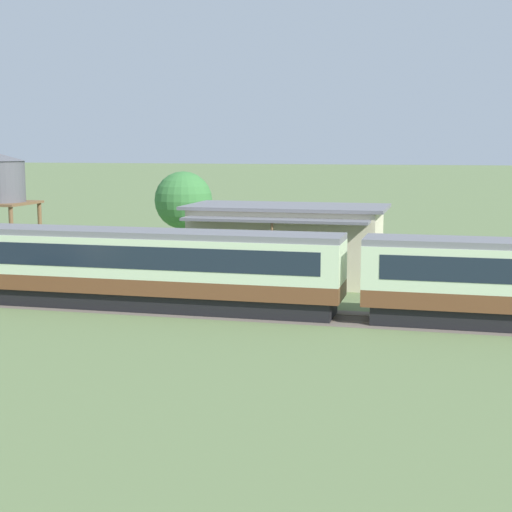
# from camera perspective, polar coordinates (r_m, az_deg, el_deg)

# --- Properties ---
(ground_plane) EXTENTS (600.00, 600.00, 0.00)m
(ground_plane) POSITION_cam_1_polar(r_m,az_deg,el_deg) (42.45, -11.16, -3.30)
(ground_plane) COLOR #607547
(passenger_train) EXTENTS (65.53, 2.98, 4.01)m
(passenger_train) POSITION_cam_1_polar(r_m,az_deg,el_deg) (40.21, -8.33, -0.64)
(passenger_train) COLOR brown
(passenger_train) RESTS_ON ground_plane
(railway_track) EXTENTS (126.27, 3.60, 0.04)m
(railway_track) POSITION_cam_1_polar(r_m,az_deg,el_deg) (39.09, -1.88, -4.11)
(railway_track) COLOR #665B51
(railway_track) RESTS_ON ground_plane
(station_building) EXTENTS (12.03, 7.20, 4.66)m
(station_building) POSITION_cam_1_polar(r_m,az_deg,el_deg) (47.61, 2.25, 0.96)
(station_building) COLOR beige
(station_building) RESTS_ON ground_plane
(water_tower) EXTENTS (4.12, 4.12, 7.71)m
(water_tower) POSITION_cam_1_polar(r_m,az_deg,el_deg) (55.12, -18.13, 5.19)
(water_tower) COLOR brown
(water_tower) RESTS_ON ground_plane
(yard_tree_0) EXTENTS (4.56, 4.56, 6.22)m
(yard_tree_0) POSITION_cam_1_polar(r_m,az_deg,el_deg) (62.15, -5.30, 4.05)
(yard_tree_0) COLOR brown
(yard_tree_0) RESTS_ON ground_plane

